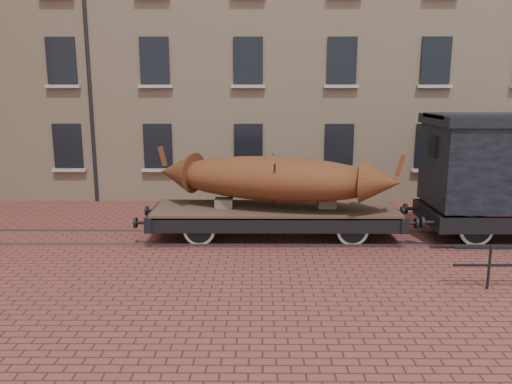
{
  "coord_description": "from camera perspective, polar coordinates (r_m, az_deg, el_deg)",
  "views": [
    {
      "loc": [
        -2.09,
        -14.26,
        4.37
      ],
      "look_at": [
        -2.18,
        0.5,
        1.3
      ],
      "focal_mm": 35.0,
      "sensor_mm": 36.0,
      "label": 1
    }
  ],
  "objects": [
    {
      "name": "rail_track",
      "position": [
        15.05,
        8.34,
        -5.14
      ],
      "size": [
        30.0,
        1.52,
        0.06
      ],
      "color": "#59595E",
      "rests_on": "ground"
    },
    {
      "name": "iron_boat",
      "position": [
        14.49,
        2.02,
        1.59
      ],
      "size": [
        7.21,
        3.59,
        1.71
      ],
      "color": "#5B2D0D",
      "rests_on": "flatcar_wagon"
    },
    {
      "name": "warehouse_cream",
      "position": [
        24.92,
        12.73,
        17.53
      ],
      "size": [
        40.0,
        10.19,
        14.0
      ],
      "color": "#D1AE8C",
      "rests_on": "ground"
    },
    {
      "name": "flatcar_wagon",
      "position": [
        14.72,
        2.19,
        -2.49
      ],
      "size": [
        7.99,
        2.17,
        1.21
      ],
      "color": "#4C3A28",
      "rests_on": "ground"
    },
    {
      "name": "ground",
      "position": [
        15.06,
        8.34,
        -5.25
      ],
      "size": [
        90.0,
        90.0,
        0.0
      ],
      "primitive_type": "plane",
      "color": "brown"
    }
  ]
}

